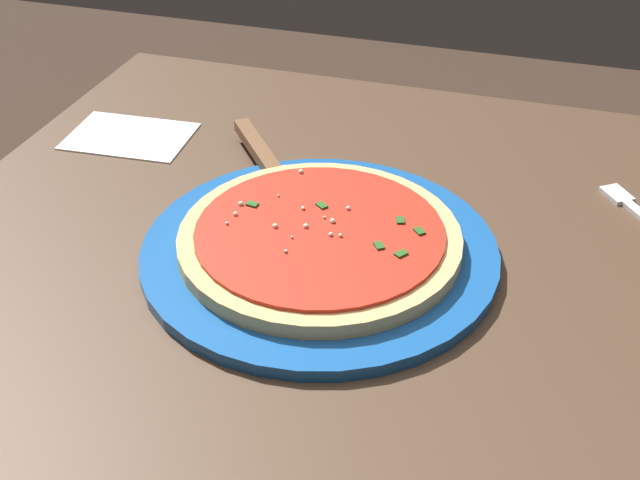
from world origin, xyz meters
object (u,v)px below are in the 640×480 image
object	(u,v)px
serving_plate	(320,251)
pizza	(320,238)
pizza_server	(267,164)
napkin_folded_right	(130,136)

from	to	relation	value
serving_plate	pizza	distance (m)	0.02
serving_plate	pizza	bearing A→B (deg)	-93.77
serving_plate	pizza_server	distance (m)	0.17
pizza_server	napkin_folded_right	xyz separation A→B (m)	(0.20, -0.04, -0.02)
napkin_folded_right	pizza	bearing A→B (deg)	150.35
serving_plate	pizza_server	xyz separation A→B (m)	(0.11, -0.13, 0.01)
pizza	pizza_server	distance (m)	0.17
serving_plate	napkin_folded_right	world-z (taller)	serving_plate
serving_plate	pizza_server	size ratio (longest dim) A/B	1.80
pizza	napkin_folded_right	world-z (taller)	pizza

